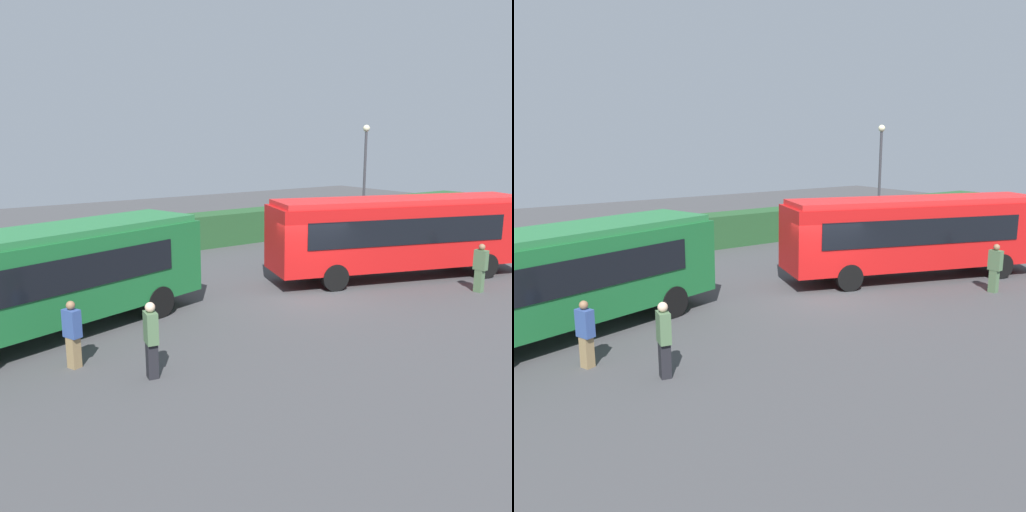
# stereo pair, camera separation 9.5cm
# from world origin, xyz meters

# --- Properties ---
(ground_plane) EXTENTS (64.00, 64.00, 0.00)m
(ground_plane) POSITION_xyz_m (0.00, 0.00, 0.00)
(ground_plane) COLOR #424244
(bus_green) EXTENTS (9.54, 4.83, 3.05)m
(bus_green) POSITION_xyz_m (-8.63, 1.11, 1.77)
(bus_green) COLOR #19602D
(bus_green) RESTS_ON ground_plane
(bus_red) EXTENTS (10.68, 5.60, 3.18)m
(bus_red) POSITION_xyz_m (4.39, -0.14, 1.84)
(bus_red) COLOR red
(bus_red) RESTS_ON ground_plane
(person_left) EXTENTS (0.39, 0.49, 1.69)m
(person_left) POSITION_xyz_m (-8.97, -1.52, 0.89)
(person_left) COLOR olive
(person_left) RESTS_ON ground_plane
(person_center) EXTENTS (0.33, 0.46, 1.83)m
(person_center) POSITION_xyz_m (-7.66, -3.16, 0.97)
(person_center) COLOR black
(person_center) RESTS_ON ground_plane
(person_right) EXTENTS (0.47, 0.46, 1.65)m
(person_right) POSITION_xyz_m (4.10, 2.26, 0.87)
(person_right) COLOR maroon
(person_right) RESTS_ON ground_plane
(person_far) EXTENTS (0.30, 0.47, 1.77)m
(person_far) POSITION_xyz_m (5.11, -3.24, 0.93)
(person_far) COLOR #4C6B47
(person_far) RESTS_ON ground_plane
(hedge_row) EXTENTS (44.00, 1.69, 1.64)m
(hedge_row) POSITION_xyz_m (0.00, 9.95, 0.82)
(hedge_row) COLOR #244F29
(hedge_row) RESTS_ON ground_plane
(traffic_cone) EXTENTS (0.36, 0.36, 0.60)m
(traffic_cone) POSITION_xyz_m (10.89, 3.59, 0.30)
(traffic_cone) COLOR orange
(traffic_cone) RESTS_ON ground_plane
(lamppost) EXTENTS (0.36, 0.36, 6.10)m
(lamppost) POSITION_xyz_m (9.29, 6.59, 3.76)
(lamppost) COLOR #38383D
(lamppost) RESTS_ON ground_plane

